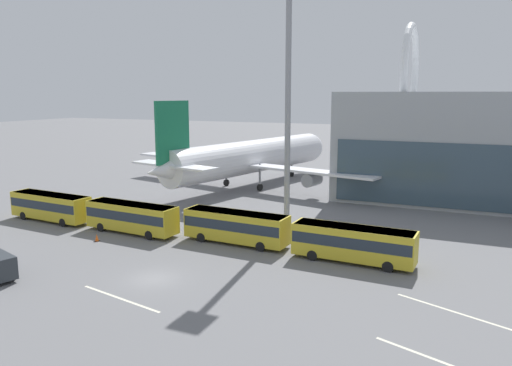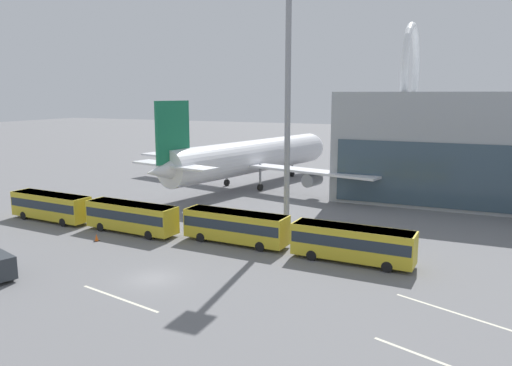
{
  "view_description": "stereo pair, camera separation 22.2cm",
  "coord_description": "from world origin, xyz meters",
  "px_view_note": "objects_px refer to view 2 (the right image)",
  "views": [
    {
      "loc": [
        24.31,
        -33.48,
        15.58
      ],
      "look_at": [
        -1.76,
        25.59,
        4.0
      ],
      "focal_mm": 35.0,
      "sensor_mm": 36.0,
      "label": 1
    },
    {
      "loc": [
        24.51,
        -33.39,
        15.58
      ],
      "look_at": [
        -1.76,
        25.59,
        4.0
      ],
      "focal_mm": 35.0,
      "sensor_mm": 36.0,
      "label": 2
    }
  ],
  "objects_px": {
    "shuttle_bus_3": "(352,242)",
    "shuttle_bus_1": "(131,216)",
    "traffic_cone_0": "(97,238)",
    "floodlight_mast": "(288,74)",
    "airliner_at_gate_near": "(247,157)",
    "shuttle_bus_2": "(236,225)",
    "shuttle_bus_0": "(51,205)"
  },
  "relations": [
    {
      "from": "shuttle_bus_2",
      "to": "floodlight_mast",
      "type": "height_order",
      "value": "floodlight_mast"
    },
    {
      "from": "airliner_at_gate_near",
      "to": "shuttle_bus_1",
      "type": "height_order",
      "value": "airliner_at_gate_near"
    },
    {
      "from": "traffic_cone_0",
      "to": "floodlight_mast",
      "type": "bearing_deg",
      "value": 38.82
    },
    {
      "from": "shuttle_bus_0",
      "to": "traffic_cone_0",
      "type": "xyz_separation_m",
      "value": [
        11.25,
        -4.63,
        -1.59
      ]
    },
    {
      "from": "shuttle_bus_0",
      "to": "shuttle_bus_3",
      "type": "height_order",
      "value": "same"
    },
    {
      "from": "shuttle_bus_3",
      "to": "shuttle_bus_1",
      "type": "bearing_deg",
      "value": -176.93
    },
    {
      "from": "airliner_at_gate_near",
      "to": "shuttle_bus_2",
      "type": "bearing_deg",
      "value": -143.55
    },
    {
      "from": "airliner_at_gate_near",
      "to": "shuttle_bus_3",
      "type": "xyz_separation_m",
      "value": [
        25.12,
        -30.48,
        -3.1
      ]
    },
    {
      "from": "traffic_cone_0",
      "to": "shuttle_bus_1",
      "type": "bearing_deg",
      "value": 72.2
    },
    {
      "from": "floodlight_mast",
      "to": "shuttle_bus_1",
      "type": "bearing_deg",
      "value": -149.12
    },
    {
      "from": "shuttle_bus_1",
      "to": "traffic_cone_0",
      "type": "height_order",
      "value": "shuttle_bus_1"
    },
    {
      "from": "shuttle_bus_1",
      "to": "traffic_cone_0",
      "type": "xyz_separation_m",
      "value": [
        -1.37,
        -4.27,
        -1.59
      ]
    },
    {
      "from": "airliner_at_gate_near",
      "to": "shuttle_bus_1",
      "type": "bearing_deg",
      "value": -166.7
    },
    {
      "from": "shuttle_bus_1",
      "to": "floodlight_mast",
      "type": "height_order",
      "value": "floodlight_mast"
    },
    {
      "from": "shuttle_bus_3",
      "to": "traffic_cone_0",
      "type": "relative_size",
      "value": 14.44
    },
    {
      "from": "shuttle_bus_1",
      "to": "shuttle_bus_2",
      "type": "height_order",
      "value": "same"
    },
    {
      "from": "shuttle_bus_0",
      "to": "floodlight_mast",
      "type": "bearing_deg",
      "value": 21.97
    },
    {
      "from": "floodlight_mast",
      "to": "shuttle_bus_3",
      "type": "bearing_deg",
      "value": -42.12
    },
    {
      "from": "floodlight_mast",
      "to": "traffic_cone_0",
      "type": "xyz_separation_m",
      "value": [
        -16.67,
        -13.42,
        -17.37
      ]
    },
    {
      "from": "shuttle_bus_0",
      "to": "shuttle_bus_1",
      "type": "distance_m",
      "value": 12.63
    },
    {
      "from": "shuttle_bus_1",
      "to": "airliner_at_gate_near",
      "type": "bearing_deg",
      "value": 94.09
    },
    {
      "from": "shuttle_bus_3",
      "to": "traffic_cone_0",
      "type": "height_order",
      "value": "shuttle_bus_3"
    },
    {
      "from": "shuttle_bus_1",
      "to": "floodlight_mast",
      "type": "bearing_deg",
      "value": 35.2
    },
    {
      "from": "airliner_at_gate_near",
      "to": "shuttle_bus_3",
      "type": "distance_m",
      "value": 39.62
    },
    {
      "from": "floodlight_mast",
      "to": "shuttle_bus_0",
      "type": "bearing_deg",
      "value": -162.54
    },
    {
      "from": "shuttle_bus_1",
      "to": "shuttle_bus_3",
      "type": "distance_m",
      "value": 25.24
    },
    {
      "from": "shuttle_bus_1",
      "to": "traffic_cone_0",
      "type": "distance_m",
      "value": 4.75
    },
    {
      "from": "shuttle_bus_2",
      "to": "floodlight_mast",
      "type": "xyz_separation_m",
      "value": [
        2.68,
        8.06,
        15.79
      ]
    },
    {
      "from": "shuttle_bus_2",
      "to": "shuttle_bus_0",
      "type": "bearing_deg",
      "value": -174.99
    },
    {
      "from": "shuttle_bus_2",
      "to": "shuttle_bus_3",
      "type": "xyz_separation_m",
      "value": [
        12.62,
        -0.92,
        0.0
      ]
    },
    {
      "from": "shuttle_bus_2",
      "to": "airliner_at_gate_near",
      "type": "bearing_deg",
      "value": 116.29
    },
    {
      "from": "airliner_at_gate_near",
      "to": "shuttle_bus_2",
      "type": "height_order",
      "value": "airliner_at_gate_near"
    }
  ]
}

